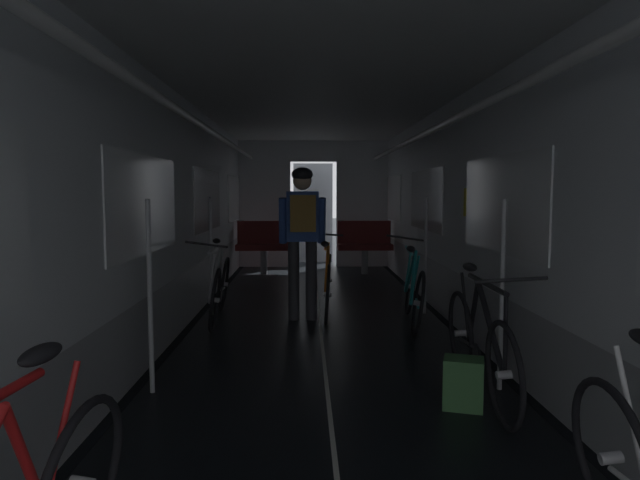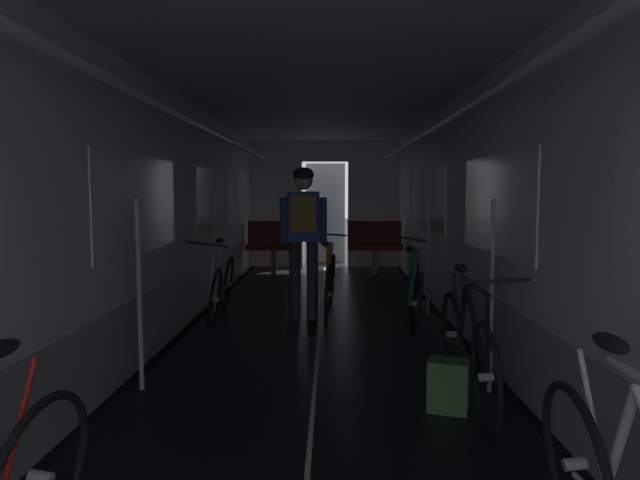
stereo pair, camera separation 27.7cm
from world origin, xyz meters
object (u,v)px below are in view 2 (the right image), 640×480
object	(u,v)px
bench_seat_far_right	(375,242)
bicycle_teal	(415,291)
person_cyclist_aisle	(303,226)
bicycle_silver	(221,286)
backpack_on_floor	(448,385)
bicycle_black	(467,346)
bicycle_orange_in_aisle	(330,283)
bench_seat_far_left	(274,242)

from	to	relation	value
bench_seat_far_right	bicycle_teal	bearing A→B (deg)	-88.04
bench_seat_far_right	person_cyclist_aisle	xyz separation A→B (m)	(-1.09, -3.68, 0.50)
bicycle_silver	person_cyclist_aisle	bearing A→B (deg)	-0.45
bicycle_teal	bench_seat_far_right	bearing A→B (deg)	91.96
bench_seat_far_right	bicycle_silver	distance (m)	4.20
backpack_on_floor	person_cyclist_aisle	bearing A→B (deg)	112.37
bicycle_black	bench_seat_far_right	bearing A→B (deg)	91.57
bicycle_teal	bicycle_silver	size ratio (longest dim) A/B	1.00
person_cyclist_aisle	bicycle_orange_in_aisle	distance (m)	0.80
person_cyclist_aisle	bicycle_orange_in_aisle	xyz separation A→B (m)	(0.30, 0.27, -0.69)
bench_seat_far_left	backpack_on_floor	size ratio (longest dim) A/B	2.89
bench_seat_far_right	bicycle_orange_in_aisle	bearing A→B (deg)	-103.07
bench_seat_far_left	person_cyclist_aisle	size ratio (longest dim) A/B	0.57
bicycle_teal	person_cyclist_aisle	distance (m)	1.42
bicycle_black	bicycle_orange_in_aisle	bearing A→B (deg)	109.40
bicycle_teal	backpack_on_floor	distance (m)	2.42
bicycle_teal	bicycle_silver	bearing A→B (deg)	173.46
bicycle_black	backpack_on_floor	xyz separation A→B (m)	(-0.17, -0.19, -0.21)
bench_seat_far_right	bicycle_silver	world-z (taller)	bicycle_silver
bench_seat_far_left	bicycle_teal	bearing A→B (deg)	-63.72
bench_seat_far_left	bench_seat_far_right	world-z (taller)	same
bicycle_orange_in_aisle	backpack_on_floor	bearing A→B (deg)	-74.77
backpack_on_floor	bench_seat_far_right	bearing A→B (deg)	90.02
bicycle_silver	bicycle_orange_in_aisle	world-z (taller)	bicycle_silver
bench_seat_far_right	backpack_on_floor	distance (m)	6.34
bicycle_teal	backpack_on_floor	world-z (taller)	bicycle_teal
bicycle_teal	person_cyclist_aisle	xyz separation A→B (m)	(-1.22, 0.24, 0.69)
bicycle_black	backpack_on_floor	bearing A→B (deg)	-130.55
bench_seat_far_right	bicycle_silver	size ratio (longest dim) A/B	0.58
bicycle_black	person_cyclist_aisle	world-z (taller)	person_cyclist_aisle
bench_seat_far_left	bicycle_orange_in_aisle	bearing A→B (deg)	-73.52
bicycle_orange_in_aisle	backpack_on_floor	distance (m)	3.03
bicycle_orange_in_aisle	bicycle_black	bearing A→B (deg)	-70.60
bench_seat_far_right	bicycle_black	size ratio (longest dim) A/B	0.58
bicycle_black	bicycle_silver	distance (m)	3.30
bench_seat_far_left	bench_seat_far_right	xyz separation A→B (m)	(1.80, 0.00, 0.00)
bicycle_teal	bicycle_orange_in_aisle	xyz separation A→B (m)	(-0.93, 0.51, 0.00)
bicycle_silver	person_cyclist_aisle	size ratio (longest dim) A/B	0.98
bench_seat_far_left	person_cyclist_aisle	bearing A→B (deg)	-79.04
bench_seat_far_left	bicycle_silver	bearing A→B (deg)	-93.58
person_cyclist_aisle	bicycle_orange_in_aisle	world-z (taller)	person_cyclist_aisle
bench_seat_far_left	bicycle_orange_in_aisle	distance (m)	3.56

